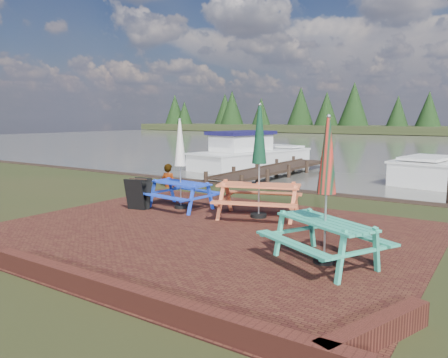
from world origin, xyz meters
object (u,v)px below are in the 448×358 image
Objects in this scene: picnic_table_teal at (325,214)px; picnic_table_red at (259,179)px; chalkboard at (138,194)px; picnic_table_blue at (180,178)px; boat_jetty at (250,156)px; jetty at (275,169)px; person at (168,164)px.

picnic_table_teal is 0.90× the size of picnic_table_red.
chalkboard is at bearing -166.30° from picnic_table_teal.
picnic_table_blue is 0.31× the size of boat_jetty.
jetty is 3.49m from boat_jetty.
chalkboard is at bearing 177.36° from picnic_table_red.
picnic_table_blue is at bearing -58.47° from boat_jetty.
boat_jetty is (-6.44, 10.72, -0.53)m from picnic_table_red.
picnic_table_blue is 1.19m from chalkboard.
jetty is at bearing -107.11° from person.
boat_jetty is at bearing 93.37° from chalkboard.
picnic_table_blue is (-4.85, 2.16, -0.03)m from picnic_table_teal.
jetty is at bearing -30.10° from boat_jetty.
person is (1.42, -8.24, 0.38)m from boat_jetty.
boat_jetty reaches higher than chalkboard.
chalkboard is 12.13m from boat_jetty.
picnic_table_teal is at bearing -26.54° from chalkboard.
chalkboard is 9.43m from jetty.
chalkboard is 0.09× the size of jetty.
person is (-2.74, 2.69, -0.02)m from picnic_table_blue.
picnic_table_teal is 3.50m from picnic_table_red.
picnic_table_blue is at bearing 129.80° from person.
chalkboard is 3.93m from person.
picnic_table_blue is 3.84m from person.
picnic_table_red reaches higher than chalkboard.
boat_jetty is (-9.01, 13.09, -0.43)m from picnic_table_teal.
person is at bearing -101.42° from jetty.
jetty is at bearing 107.15° from picnic_table_blue.
picnic_table_teal reaches higher than jetty.
picnic_table_red is at bearing 4.36° from chalkboard.
chalkboard is (-3.13, -0.95, -0.53)m from picnic_table_red.
picnic_table_teal is 0.27× the size of jetty.
person reaches higher than jetty.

